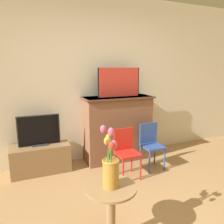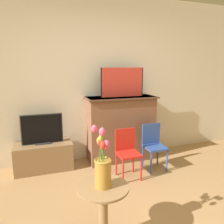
{
  "view_description": "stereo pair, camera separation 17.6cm",
  "coord_description": "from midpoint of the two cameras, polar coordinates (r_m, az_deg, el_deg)",
  "views": [
    {
      "loc": [
        -1.04,
        -1.37,
        1.56
      ],
      "look_at": [
        -0.01,
        1.15,
        0.99
      ],
      "focal_mm": 35.0,
      "sensor_mm": 36.0,
      "label": 1
    },
    {
      "loc": [
        -0.88,
        -1.43,
        1.56
      ],
      "look_at": [
        -0.01,
        1.15,
        0.99
      ],
      "focal_mm": 35.0,
      "sensor_mm": 36.0,
      "label": 2
    }
  ],
  "objects": [
    {
      "name": "wall_back",
      "position": [
        3.67,
        -3.49,
        8.41
      ],
      "size": [
        8.0,
        0.06,
        2.7
      ],
      "color": "beige",
      "rests_on": "ground"
    },
    {
      "name": "fireplace_mantel",
      "position": [
        3.7,
        3.63,
        -4.1
      ],
      "size": [
        1.17,
        0.47,
        1.08
      ],
      "color": "brown",
      "rests_on": "ground"
    },
    {
      "name": "painting",
      "position": [
        3.58,
        4.16,
        7.76
      ],
      "size": [
        0.73,
        0.03,
        0.47
      ],
      "color": "black",
      "rests_on": "fireplace_mantel"
    },
    {
      "name": "tv_stand",
      "position": [
        3.55,
        -15.98,
        -11.1
      ],
      "size": [
        0.85,
        0.39,
        0.42
      ],
      "color": "olive",
      "rests_on": "ground"
    },
    {
      "name": "tv_monitor",
      "position": [
        3.42,
        -16.39,
        -4.41
      ],
      "size": [
        0.6,
        0.12,
        0.46
      ],
      "color": "#2D2D2D",
      "rests_on": "tv_stand"
    },
    {
      "name": "chair_red",
      "position": [
        3.16,
        5.59,
        -9.81
      ],
      "size": [
        0.3,
        0.3,
        0.69
      ],
      "color": "red",
      "rests_on": "ground"
    },
    {
      "name": "chair_blue",
      "position": [
        3.47,
        12.19,
        -8.01
      ],
      "size": [
        0.3,
        0.3,
        0.69
      ],
      "color": "#2D4C99",
      "rests_on": "ground"
    },
    {
      "name": "side_table",
      "position": [
        2.08,
        0.34,
        -23.51
      ],
      "size": [
        0.45,
        0.45,
        0.55
      ],
      "color": "#99754C",
      "rests_on": "ground"
    },
    {
      "name": "vase_tulips",
      "position": [
        1.89,
        0.31,
        -14.07
      ],
      "size": [
        0.18,
        0.22,
        0.56
      ],
      "color": "#B78433",
      "rests_on": "side_table"
    }
  ]
}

